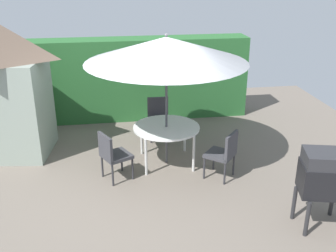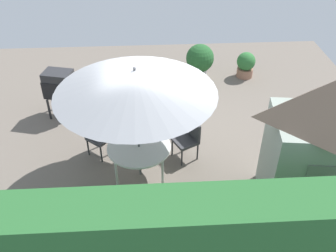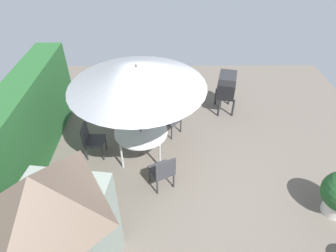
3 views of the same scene
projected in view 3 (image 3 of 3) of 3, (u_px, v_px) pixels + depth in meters
ground_plane at (178, 171)px, 6.80m from camera, size 11.00×11.00×0.00m
hedge_backdrop at (17, 141)px, 6.16m from camera, size 5.94×0.71×1.98m
garden_shed at (56, 240)px, 3.96m from camera, size 1.91×1.58×2.69m
patio_table at (141, 133)px, 6.82m from camera, size 1.27×1.27×0.75m
patio_umbrella at (137, 76)px, 5.88m from camera, size 2.93×2.93×2.50m
bbq_grill at (227, 86)px, 8.26m from camera, size 0.80×0.66×1.20m
chair_near_shed at (173, 116)px, 7.66m from camera, size 0.65×0.65×0.90m
chair_far_side at (91, 139)px, 6.93m from camera, size 0.46×0.47×0.90m
chair_toward_hedge at (163, 171)px, 6.12m from camera, size 0.62×0.62×0.90m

